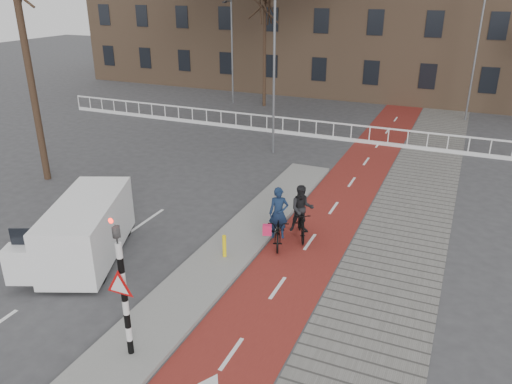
% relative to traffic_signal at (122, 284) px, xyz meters
% --- Properties ---
extents(ground, '(120.00, 120.00, 0.00)m').
position_rel_traffic_signal_xyz_m(ground, '(0.60, 2.02, -1.99)').
color(ground, '#38383A').
rests_on(ground, ground).
extents(bike_lane, '(2.50, 60.00, 0.01)m').
position_rel_traffic_signal_xyz_m(bike_lane, '(2.10, 12.02, -1.98)').
color(bike_lane, maroon).
rests_on(bike_lane, ground).
extents(sidewalk, '(3.00, 60.00, 0.01)m').
position_rel_traffic_signal_xyz_m(sidewalk, '(4.90, 12.02, -1.98)').
color(sidewalk, slate).
rests_on(sidewalk, ground).
extents(curb_island, '(1.80, 16.00, 0.12)m').
position_rel_traffic_signal_xyz_m(curb_island, '(-0.10, 6.02, -1.93)').
color(curb_island, gray).
rests_on(curb_island, ground).
extents(traffic_signal, '(0.80, 0.80, 3.68)m').
position_rel_traffic_signal_xyz_m(traffic_signal, '(0.00, 0.00, 0.00)').
color(traffic_signal, black).
rests_on(traffic_signal, curb_island).
extents(bollard, '(0.12, 0.12, 0.73)m').
position_rel_traffic_signal_xyz_m(bollard, '(-0.01, 4.85, -1.51)').
color(bollard, yellow).
rests_on(bollard, curb_island).
extents(cyclist_near, '(1.29, 2.02, 1.99)m').
position_rel_traffic_signal_xyz_m(cyclist_near, '(1.15, 6.51, -1.31)').
color(cyclist_near, black).
rests_on(cyclist_near, bike_lane).
extents(cyclist_far, '(1.18, 1.80, 1.89)m').
position_rel_traffic_signal_xyz_m(cyclist_far, '(1.71, 7.22, -1.20)').
color(cyclist_far, black).
rests_on(cyclist_far, bike_lane).
extents(van, '(3.33, 4.73, 1.89)m').
position_rel_traffic_signal_xyz_m(van, '(-3.99, 3.31, -0.99)').
color(van, white).
rests_on(van, ground).
extents(railing, '(28.00, 0.10, 0.99)m').
position_rel_traffic_signal_xyz_m(railing, '(-4.40, 19.02, -1.68)').
color(railing, silver).
rests_on(railing, ground).
extents(tree_left, '(0.29, 0.29, 9.62)m').
position_rel_traffic_signal_xyz_m(tree_left, '(-10.46, 8.04, 2.82)').
color(tree_left, black).
rests_on(tree_left, ground).
extents(tree_mid, '(0.23, 0.23, 7.85)m').
position_rel_traffic_signal_xyz_m(tree_mid, '(-7.16, 25.24, 1.94)').
color(tree_mid, black).
rests_on(tree_mid, ground).
extents(streetlight_near, '(0.12, 0.12, 8.38)m').
position_rel_traffic_signal_xyz_m(streetlight_near, '(-2.60, 15.48, 2.20)').
color(streetlight_near, slate).
rests_on(streetlight_near, ground).
extents(streetlight_left, '(0.12, 0.12, 7.07)m').
position_rel_traffic_signal_xyz_m(streetlight_left, '(-9.57, 25.13, 1.55)').
color(streetlight_left, slate).
rests_on(streetlight_left, ground).
extents(streetlight_right, '(0.12, 0.12, 8.23)m').
position_rel_traffic_signal_xyz_m(streetlight_right, '(6.20, 26.64, 2.13)').
color(streetlight_right, slate).
rests_on(streetlight_right, ground).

